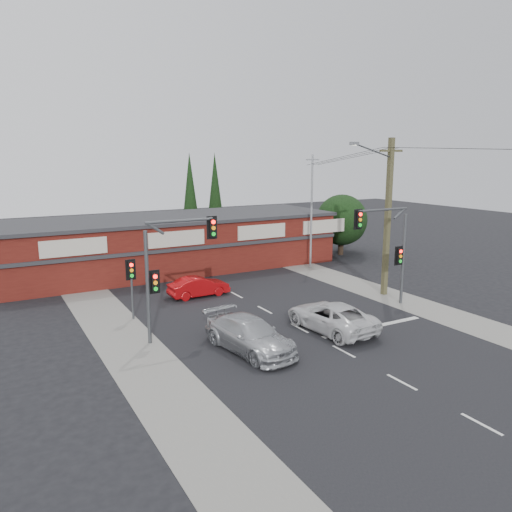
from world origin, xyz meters
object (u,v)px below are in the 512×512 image
red_sedan (199,287)px  utility_pole (386,212)px  silver_suv (249,335)px  white_suv (331,316)px  shop_building (171,242)px

red_sedan → utility_pole: 12.85m
utility_pole → silver_suv: bearing=-161.0°
white_suv → silver_suv: (-5.01, -0.41, 0.03)m
shop_building → utility_pole: 17.15m
silver_suv → red_sedan: 9.78m
white_suv → silver_suv: 5.03m
silver_suv → red_sedan: size_ratio=1.36×
white_suv → shop_building: 17.96m
silver_suv → white_suv: bearing=-3.8°
white_suv → red_sedan: size_ratio=1.36×
silver_suv → utility_pole: (12.11, 4.17, 4.62)m
red_sedan → white_suv: bearing=-161.2°
white_suv → silver_suv: size_ratio=1.00×
red_sedan → silver_suv: bearing=169.2°
shop_building → silver_suv: bearing=-98.6°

